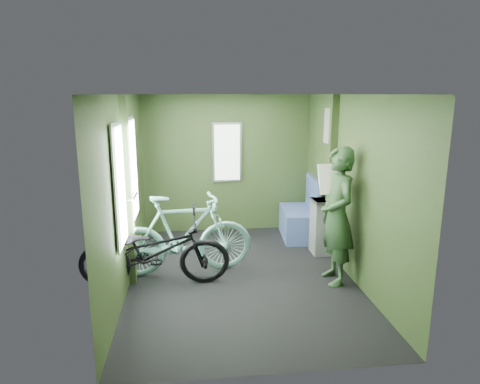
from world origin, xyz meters
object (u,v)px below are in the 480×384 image
object	(u,v)px
bicycle_mint	(184,275)
bench_seat	(300,220)
bicycle_black	(156,287)
waste_box	(320,227)
passenger	(337,216)

from	to	relation	value
bicycle_mint	bench_seat	bearing A→B (deg)	-61.33
bicycle_black	bicycle_mint	size ratio (longest dim) A/B	0.99
waste_box	passenger	bearing A→B (deg)	-96.44
bicycle_mint	bench_seat	size ratio (longest dim) A/B	1.83
passenger	waste_box	bearing A→B (deg)	171.08
waste_box	bicycle_mint	bearing A→B (deg)	-164.29
passenger	bench_seat	size ratio (longest dim) A/B	1.71
bicycle_mint	waste_box	xyz separation A→B (m)	(2.00, 0.56, 0.41)
bicycle_mint	passenger	world-z (taller)	passenger
bench_seat	waste_box	bearing A→B (deg)	-76.65
bicycle_mint	passenger	bearing A→B (deg)	-108.33
passenger	waste_box	xyz separation A→B (m)	(0.11, 0.97, -0.44)
bicycle_black	waste_box	bearing A→B (deg)	-69.38
bicycle_black	passenger	world-z (taller)	passenger
passenger	bench_seat	xyz separation A→B (m)	(-0.00, 1.72, -0.56)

